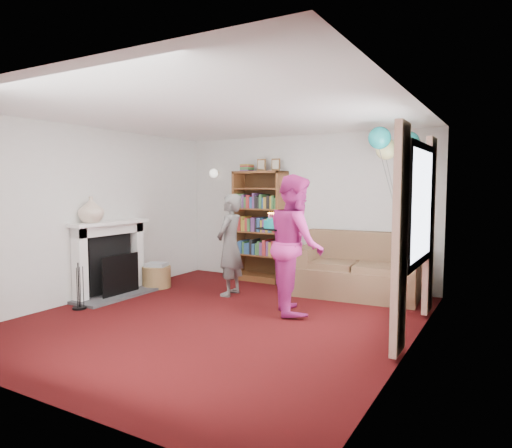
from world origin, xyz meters
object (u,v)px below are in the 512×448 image
Objects in this scene: bookcase at (261,227)px; sofa at (358,272)px; birthday_cake at (276,224)px; person_magenta at (296,244)px; person_striped at (230,245)px.

bookcase reaches higher than sofa.
bookcase is 5.54× the size of birthday_cake.
bookcase is 1.93m from sofa.
person_magenta is at bearing -48.19° from bookcase.
bookcase is 1.38× the size of person_striped.
person_striped is (-1.68, -0.97, 0.41)m from sofa.
bookcase is 1.92m from birthday_cake.
person_striped reaches higher than birthday_cake.
person_magenta is at bearing 1.54° from birthday_cake.
bookcase is at bearing 179.34° from person_striped.
person_magenta is (-0.44, -1.32, 0.55)m from sofa.
person_magenta reaches higher than person_striped.
person_magenta reaches higher than birthday_cake.
birthday_cake is (0.96, -0.36, 0.38)m from person_striped.
bookcase is 1.19× the size of sofa.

